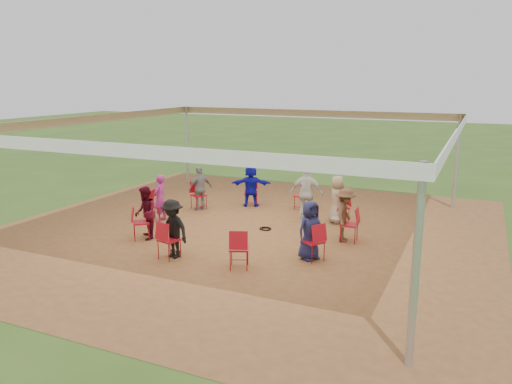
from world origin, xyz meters
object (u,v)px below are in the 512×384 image
at_px(person_seated_0, 345,215).
at_px(person_seated_6, 173,229).
at_px(chair_9, 313,242).
at_px(cable_coil, 266,229).
at_px(chair_1, 341,208).
at_px(chair_8, 239,249).
at_px(chair_5, 157,206).
at_px(person_seated_5, 145,213).
at_px(person_seated_3, 200,188).
at_px(chair_7, 169,240).
at_px(person_seated_1, 337,200).
at_px(chair_2, 302,196).
at_px(chair_3, 251,192).
at_px(chair_6, 141,223).
at_px(laptop, 339,216).
at_px(person_seated_7, 310,230).
at_px(chair_0, 349,225).
at_px(standing_person, 307,194).
at_px(chair_4, 199,195).
at_px(person_seated_2, 251,185).
at_px(person_seated_4, 160,198).

relative_size(person_seated_0, person_seated_6, 1.00).
height_order(chair_9, cable_coil, chair_9).
xyz_separation_m(chair_1, chair_8, (-1.07, -4.41, 0.00)).
distance_m(chair_5, person_seated_5, 1.72).
relative_size(chair_5, person_seated_5, 0.65).
bearing_deg(person_seated_3, chair_7, 53.09).
xyz_separation_m(chair_9, person_seated_1, (-0.34, 3.21, 0.25)).
bearing_deg(chair_2, chair_3, 18.00).
bearing_deg(chair_6, chair_5, 162.00).
bearing_deg(laptop, person_seated_7, 167.36).
height_order(chair_0, cable_coil, chair_0).
distance_m(chair_6, person_seated_7, 4.45).
distance_m(chair_7, person_seated_3, 4.45).
bearing_deg(chair_6, chair_0, 72.00).
bearing_deg(person_seated_3, person_seated_7, 90.00).
relative_size(chair_9, person_seated_5, 0.65).
distance_m(person_seated_1, person_seated_6, 5.11).
relative_size(chair_7, person_seated_3, 0.65).
xyz_separation_m(chair_6, person_seated_0, (4.81, 2.02, 0.25)).
distance_m(person_seated_0, cable_coil, 2.33).
relative_size(chair_7, standing_person, 0.55).
relative_size(person_seated_6, cable_coil, 3.50).
height_order(person_seated_3, standing_person, standing_person).
relative_size(chair_2, chair_4, 1.00).
distance_m(chair_8, person_seated_6, 1.72).
xyz_separation_m(chair_7, person_seated_0, (3.34, 2.93, 0.25)).
bearing_deg(chair_8, chair_7, 162.00).
xyz_separation_m(chair_5, laptop, (5.32, 0.41, 0.20)).
distance_m(person_seated_2, person_seated_5, 4.34).
bearing_deg(laptop, person_seated_6, 127.27).
distance_m(person_seated_1, person_seated_2, 3.16).
xyz_separation_m(chair_3, person_seated_0, (3.74, -2.39, 0.25)).
xyz_separation_m(chair_4, laptop, (4.91, -1.28, 0.20)).
bearing_deg(person_seated_4, chair_0, 90.00).
relative_size(chair_4, chair_6, 1.00).
bearing_deg(person_seated_5, person_seated_6, 18.00).
bearing_deg(chair_2, chair_5, 54.00).
bearing_deg(chair_7, chair_3, 108.00).
bearing_deg(chair_8, laptop, 40.12).
relative_size(chair_3, cable_coil, 2.29).
height_order(chair_7, person_seated_7, person_seated_7).
distance_m(person_seated_4, standing_person, 4.25).
bearing_deg(cable_coil, person_seated_4, -170.93).
distance_m(chair_7, person_seated_6, 0.27).
height_order(chair_9, person_seated_0, person_seated_0).
xyz_separation_m(person_seated_0, person_seated_5, (-4.72, -1.94, 0.00)).
bearing_deg(chair_4, chair_8, 72.00).
bearing_deg(chair_5, chair_4, 162.00).
distance_m(chair_1, chair_6, 5.61).
xyz_separation_m(chair_1, person_seated_5, (-4.18, -3.56, 0.25)).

